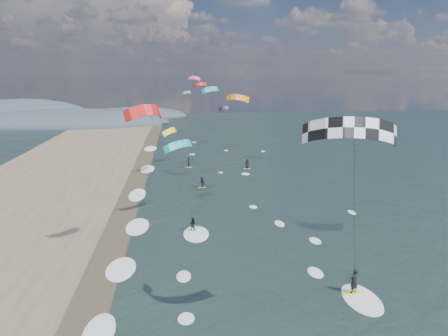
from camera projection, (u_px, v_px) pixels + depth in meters
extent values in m
plane|color=black|center=(258.00, 302.00, 27.07)|extent=(260.00, 260.00, 0.00)
cube|color=#382D23|center=(111.00, 248.00, 35.28)|extent=(3.00, 240.00, 0.00)
ellipsoid|color=#3D4756|center=(24.00, 121.00, 127.97)|extent=(48.00, 20.00, 15.00)
ellipsoid|color=#3D4756|center=(69.00, 125.00, 118.54)|extent=(64.00, 24.00, 10.00)
ellipsoid|color=#3D4756|center=(134.00, 117.00, 139.88)|extent=(40.00, 18.00, 7.00)
cube|color=#D2E829|center=(353.00, 293.00, 28.12)|extent=(1.60, 0.48, 0.07)
imported|color=black|center=(354.00, 281.00, 27.87)|extent=(0.86, 0.76, 1.97)
ellipsoid|color=white|center=(362.00, 299.00, 27.40)|extent=(2.60, 4.20, 0.12)
cylinder|color=black|center=(354.00, 218.00, 23.18)|extent=(0.02, 0.02, 14.15)
cube|color=#D2E829|center=(193.00, 231.00, 39.20)|extent=(1.11, 0.34, 0.05)
imported|color=black|center=(193.00, 224.00, 39.02)|extent=(0.84, 0.76, 1.41)
ellipsoid|color=white|center=(196.00, 234.00, 38.47)|extent=(2.60, 4.20, 0.12)
cylinder|color=black|center=(173.00, 172.00, 34.31)|extent=(0.02, 0.02, 13.82)
cube|color=#D2E829|center=(202.00, 188.00, 53.85)|extent=(1.10, 0.35, 0.05)
imported|color=black|center=(202.00, 182.00, 53.65)|extent=(1.17, 1.16, 1.62)
cube|color=#D2E829|center=(247.00, 168.00, 64.54)|extent=(1.10, 0.35, 0.05)
imported|color=black|center=(247.00, 164.00, 64.33)|extent=(0.85, 0.59, 1.65)
cube|color=#D2E829|center=(189.00, 167.00, 65.46)|extent=(1.10, 0.35, 0.05)
imported|color=black|center=(188.00, 162.00, 65.24)|extent=(0.56, 0.71, 1.73)
ellipsoid|color=white|center=(98.00, 333.00, 23.88)|extent=(2.40, 5.40, 0.11)
ellipsoid|color=white|center=(118.00, 269.00, 31.57)|extent=(2.40, 5.40, 0.11)
ellipsoid|color=white|center=(130.00, 227.00, 40.23)|extent=(2.40, 5.40, 0.11)
ellipsoid|color=white|center=(140.00, 195.00, 50.80)|extent=(2.40, 5.40, 0.11)
ellipsoid|color=white|center=(148.00, 169.00, 64.26)|extent=(2.40, 5.40, 0.11)
ellipsoid|color=white|center=(154.00, 148.00, 81.57)|extent=(2.40, 5.40, 0.11)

